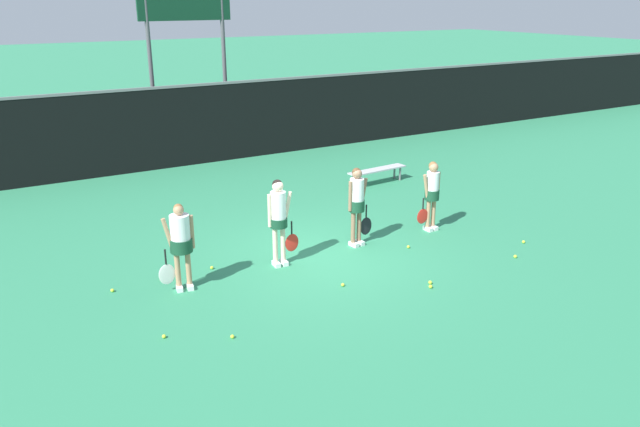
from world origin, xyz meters
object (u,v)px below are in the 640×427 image
(tennis_ball_0, at_px, (430,282))
(tennis_ball_3, at_px, (515,256))
(tennis_ball_1, at_px, (232,337))
(tennis_ball_2, at_px, (161,278))
(tennis_ball_7, at_px, (524,242))
(player_2, at_px, (357,200))
(tennis_ball_4, at_px, (343,285))
(tennis_ball_9, at_px, (164,336))
(player_1, at_px, (279,215))
(player_0, at_px, (180,240))
(tennis_ball_5, at_px, (212,268))
(tennis_ball_8, at_px, (112,290))
(tennis_ball_10, at_px, (408,247))
(scoreboard, at_px, (186,23))
(player_3, at_px, (432,191))
(bench_courtside, at_px, (377,171))
(tennis_ball_6, at_px, (431,287))

(tennis_ball_0, distance_m, tennis_ball_3, 2.35)
(tennis_ball_1, distance_m, tennis_ball_2, 2.74)
(tennis_ball_2, bearing_deg, tennis_ball_7, -16.51)
(player_2, bearing_deg, tennis_ball_4, -138.41)
(tennis_ball_2, relative_size, tennis_ball_9, 1.04)
(player_1, distance_m, tennis_ball_0, 3.22)
(tennis_ball_0, relative_size, tennis_ball_1, 1.08)
(player_0, distance_m, player_2, 3.98)
(tennis_ball_1, height_order, tennis_ball_5, same)
(tennis_ball_7, height_order, tennis_ball_8, tennis_ball_7)
(tennis_ball_7, relative_size, tennis_ball_10, 1.06)
(scoreboard, height_order, tennis_ball_7, scoreboard)
(tennis_ball_0, height_order, tennis_ball_2, tennis_ball_0)
(scoreboard, height_order, tennis_ball_2, scoreboard)
(tennis_ball_0, bearing_deg, player_3, 50.35)
(tennis_ball_4, xyz_separation_m, tennis_ball_8, (-3.80, 1.96, -0.00))
(player_0, distance_m, player_1, 2.05)
(tennis_ball_4, relative_size, tennis_ball_9, 1.03)
(bench_courtside, height_order, tennis_ball_7, bench_courtside)
(tennis_ball_0, relative_size, tennis_ball_2, 1.05)
(tennis_ball_9, bearing_deg, player_3, 13.62)
(scoreboard, height_order, tennis_ball_1, scoreboard)
(player_2, bearing_deg, tennis_ball_8, 168.04)
(player_0, distance_m, tennis_ball_3, 6.85)
(player_2, distance_m, player_3, 2.01)
(player_2, relative_size, tennis_ball_0, 25.03)
(player_0, xyz_separation_m, tennis_ball_6, (3.99, -2.32, -0.95))
(player_3, xyz_separation_m, tennis_ball_8, (-7.17, 0.44, -0.93))
(player_0, xyz_separation_m, tennis_ball_10, (4.85, -0.55, -0.95))
(player_1, relative_size, tennis_ball_9, 28.03)
(tennis_ball_0, height_order, tennis_ball_3, same)
(scoreboard, bearing_deg, tennis_ball_5, -107.79)
(bench_courtside, height_order, tennis_ball_4, bench_courtside)
(tennis_ball_5, xyz_separation_m, tennis_ball_7, (6.46, -2.19, 0.00))
(tennis_ball_3, bearing_deg, tennis_ball_6, -175.07)
(tennis_ball_5, bearing_deg, tennis_ball_0, -39.64)
(tennis_ball_9, bearing_deg, tennis_ball_0, -7.11)
(tennis_ball_1, relative_size, tennis_ball_10, 1.00)
(tennis_ball_3, height_order, tennis_ball_10, tennis_ball_3)
(tennis_ball_2, bearing_deg, tennis_ball_8, -176.54)
(tennis_ball_1, bearing_deg, player_0, 92.02)
(player_3, xyz_separation_m, tennis_ball_2, (-6.24, 0.50, -0.93))
(tennis_ball_3, bearing_deg, tennis_ball_2, 157.99)
(tennis_ball_9, bearing_deg, tennis_ball_7, -0.41)
(tennis_ball_10, bearing_deg, tennis_ball_7, -24.18)
(scoreboard, distance_m, tennis_ball_2, 11.50)
(tennis_ball_8, height_order, tennis_ball_9, tennis_ball_8)
(scoreboard, relative_size, tennis_ball_2, 84.53)
(tennis_ball_5, distance_m, tennis_ball_10, 4.23)
(tennis_ball_4, distance_m, tennis_ball_10, 2.40)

